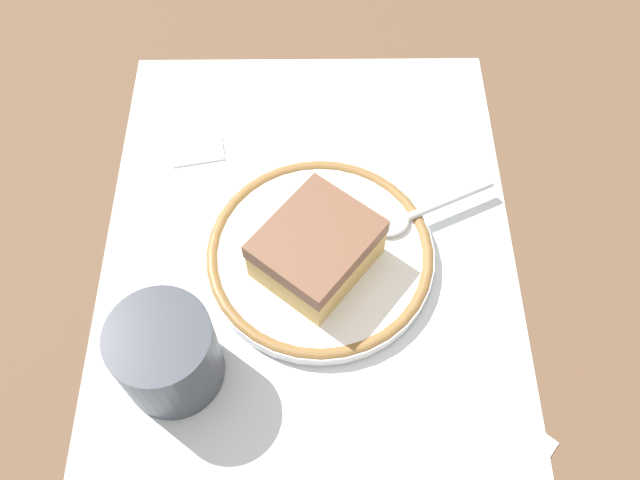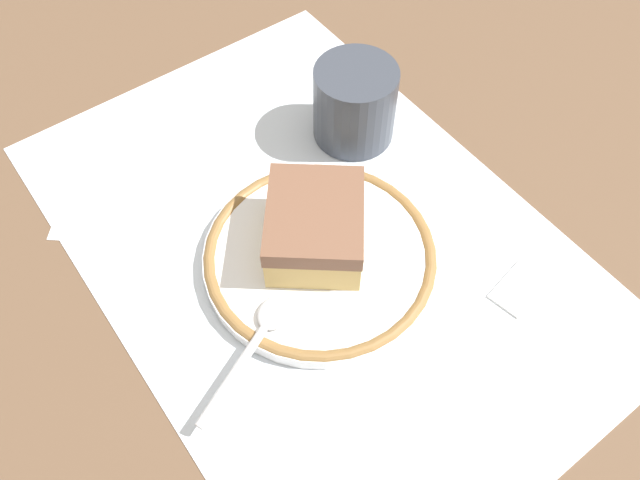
% 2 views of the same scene
% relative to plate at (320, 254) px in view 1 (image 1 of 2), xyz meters
% --- Properties ---
extents(ground_plane, '(2.40, 2.40, 0.00)m').
position_rel_plate_xyz_m(ground_plane, '(0.02, -0.01, -0.01)').
color(ground_plane, brown).
extents(placemat, '(0.53, 0.36, 0.00)m').
position_rel_plate_xyz_m(placemat, '(0.02, -0.01, -0.01)').
color(placemat, silver).
rests_on(placemat, ground_plane).
extents(plate, '(0.20, 0.20, 0.02)m').
position_rel_plate_xyz_m(plate, '(0.00, 0.00, 0.00)').
color(plate, white).
rests_on(plate, placemat).
extents(cake_slice, '(0.12, 0.12, 0.05)m').
position_rel_plate_xyz_m(cake_slice, '(0.01, -0.00, 0.03)').
color(cake_slice, '#DBB76B').
rests_on(cake_slice, plate).
extents(spoon, '(0.07, 0.12, 0.01)m').
position_rel_plate_xyz_m(spoon, '(-0.04, 0.09, 0.01)').
color(spoon, silver).
rests_on(spoon, plate).
extents(cup, '(0.08, 0.08, 0.08)m').
position_rel_plate_xyz_m(cup, '(0.10, -0.12, 0.03)').
color(cup, '#383D47').
rests_on(cup, placemat).
extents(napkin, '(0.17, 0.17, 0.00)m').
position_rel_plate_xyz_m(napkin, '(0.17, 0.10, -0.01)').
color(napkin, white).
rests_on(napkin, placemat).
extents(sugar_packet, '(0.04, 0.05, 0.01)m').
position_rel_plate_xyz_m(sugar_packet, '(-0.12, -0.12, -0.00)').
color(sugar_packet, white).
rests_on(sugar_packet, placemat).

